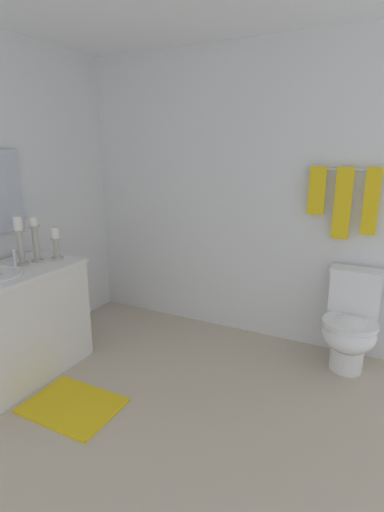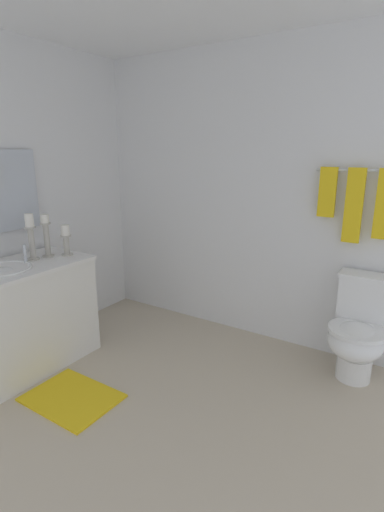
{
  "view_description": "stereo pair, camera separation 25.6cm",
  "coord_description": "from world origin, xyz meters",
  "px_view_note": "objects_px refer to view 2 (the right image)",
  "views": [
    {
      "loc": [
        1.11,
        -1.81,
        1.61
      ],
      "look_at": [
        0.0,
        0.4,
        0.93
      ],
      "focal_mm": 26.95,
      "sensor_mm": 36.0,
      "label": 1
    },
    {
      "loc": [
        1.34,
        -1.68,
        1.61
      ],
      "look_at": [
        0.0,
        0.4,
        0.93
      ],
      "focal_mm": 26.95,
      "sensor_mm": 36.0,
      "label": 2
    }
  ],
  "objects_px": {
    "towel_bar": "(358,170)",
    "towel_center": "(354,206)",
    "candle_holder_tall": "(66,239)",
    "candle_holder_short": "(46,235)",
    "towel_near_vanity": "(327,192)",
    "vanity_cabinet": "(9,322)",
    "towel_near_corner": "(384,204)",
    "candle_holder_mid": "(31,235)",
    "bath_mat": "(72,398)",
    "toilet": "(358,331)",
    "sink_basin": "(3,275)"
  },
  "relations": [
    {
      "from": "candle_holder_short",
      "to": "towel_bar",
      "type": "distance_m",
      "value": 2.35
    },
    {
      "from": "vanity_cabinet",
      "to": "candle_holder_tall",
      "type": "bearing_deg",
      "value": 81.17
    },
    {
      "from": "towel_near_vanity",
      "to": "towel_center",
      "type": "distance_m",
      "value": 0.21
    },
    {
      "from": "candle_holder_mid",
      "to": "towel_bar",
      "type": "xyz_separation_m",
      "value": [
        2.03,
        1.24,
        0.48
      ]
    },
    {
      "from": "towel_center",
      "to": "bath_mat",
      "type": "xyz_separation_m",
      "value": [
        -1.38,
        -1.5,
        -1.22
      ]
    },
    {
      "from": "candle_holder_short",
      "to": "towel_near_corner",
      "type": "distance_m",
      "value": 2.48
    },
    {
      "from": "toilet",
      "to": "candle_holder_short",
      "type": "bearing_deg",
      "value": -157.41
    },
    {
      "from": "candle_holder_tall",
      "to": "bath_mat",
      "type": "relative_size",
      "value": 0.41
    },
    {
      "from": "towel_bar",
      "to": "towel_center",
      "type": "distance_m",
      "value": 0.25
    },
    {
      "from": "candle_holder_short",
      "to": "bath_mat",
      "type": "bearing_deg",
      "value": -31.82
    },
    {
      "from": "candle_holder_short",
      "to": "towel_near_corner",
      "type": "xyz_separation_m",
      "value": [
        2.2,
        1.11,
        0.27
      ]
    },
    {
      "from": "sink_basin",
      "to": "candle_holder_mid",
      "type": "bearing_deg",
      "value": 96.91
    },
    {
      "from": "vanity_cabinet",
      "to": "towel_near_corner",
      "type": "distance_m",
      "value": 2.79
    },
    {
      "from": "candle_holder_tall",
      "to": "towel_bar",
      "type": "bearing_deg",
      "value": 27.77
    },
    {
      "from": "candle_holder_mid",
      "to": "bath_mat",
      "type": "xyz_separation_m",
      "value": [
        0.66,
        -0.28,
        -0.99
      ]
    },
    {
      "from": "candle_holder_short",
      "to": "towel_near_vanity",
      "type": "distance_m",
      "value": 2.15
    },
    {
      "from": "sink_basin",
      "to": "candle_holder_short",
      "type": "distance_m",
      "value": 0.45
    },
    {
      "from": "sink_basin",
      "to": "towel_near_corner",
      "type": "distance_m",
      "value": 2.7
    },
    {
      "from": "vanity_cabinet",
      "to": "towel_center",
      "type": "relative_size",
      "value": 2.33
    },
    {
      "from": "vanity_cabinet",
      "to": "towel_near_vanity",
      "type": "xyz_separation_m",
      "value": [
        1.81,
        1.5,
        0.91
      ]
    },
    {
      "from": "toilet",
      "to": "bath_mat",
      "type": "relative_size",
      "value": 1.25
    },
    {
      "from": "candle_holder_tall",
      "to": "towel_center",
      "type": "bearing_deg",
      "value": 27.35
    },
    {
      "from": "towel_near_corner",
      "to": "sink_basin",
      "type": "bearing_deg",
      "value": -145.67
    },
    {
      "from": "candle_holder_short",
      "to": "towel_near_vanity",
      "type": "relative_size",
      "value": 0.92
    },
    {
      "from": "candle_holder_mid",
      "to": "towel_near_corner",
      "type": "relative_size",
      "value": 0.73
    },
    {
      "from": "candle_holder_short",
      "to": "toilet",
      "type": "xyz_separation_m",
      "value": [
        2.17,
        0.9,
        -0.62
      ]
    },
    {
      "from": "candle_holder_tall",
      "to": "candle_holder_short",
      "type": "bearing_deg",
      "value": -127.46
    },
    {
      "from": "towel_near_vanity",
      "to": "toilet",
      "type": "bearing_deg",
      "value": -30.1
    },
    {
      "from": "towel_center",
      "to": "towel_near_corner",
      "type": "bearing_deg",
      "value": 0.0
    },
    {
      "from": "towel_bar",
      "to": "towel_near_vanity",
      "type": "distance_m",
      "value": 0.25
    },
    {
      "from": "towel_near_vanity",
      "to": "vanity_cabinet",
      "type": "bearing_deg",
      "value": -140.35
    },
    {
      "from": "toilet",
      "to": "towel_near_corner",
      "type": "distance_m",
      "value": 0.91
    },
    {
      "from": "vanity_cabinet",
      "to": "towel_bar",
      "type": "relative_size",
      "value": 2.16
    },
    {
      "from": "towel_near_vanity",
      "to": "candle_holder_mid",
      "type": "bearing_deg",
      "value": -146.45
    },
    {
      "from": "sink_basin",
      "to": "towel_bar",
      "type": "bearing_deg",
      "value": 37.15
    },
    {
      "from": "towel_near_corner",
      "to": "bath_mat",
      "type": "distance_m",
      "value": 2.5
    },
    {
      "from": "sink_basin",
      "to": "towel_bar",
      "type": "xyz_separation_m",
      "value": [
        2.0,
        1.52,
        0.71
      ]
    },
    {
      "from": "sink_basin",
      "to": "vanity_cabinet",
      "type": "bearing_deg",
      "value": -90.0
    },
    {
      "from": "vanity_cabinet",
      "to": "candle_holder_short",
      "type": "xyz_separation_m",
      "value": [
        -0.01,
        0.39,
        0.58
      ]
    },
    {
      "from": "towel_near_corner",
      "to": "candle_holder_mid",
      "type": "bearing_deg",
      "value": -151.25
    },
    {
      "from": "towel_near_corner",
      "to": "candle_holder_short",
      "type": "bearing_deg",
      "value": -153.31
    },
    {
      "from": "sink_basin",
      "to": "towel_near_corner",
      "type": "height_order",
      "value": "towel_near_corner"
    },
    {
      "from": "towel_center",
      "to": "candle_holder_mid",
      "type": "bearing_deg",
      "value": -149.02
    },
    {
      "from": "toilet",
      "to": "towel_near_corner",
      "type": "xyz_separation_m",
      "value": [
        0.03,
        0.2,
        0.88
      ]
    },
    {
      "from": "vanity_cabinet",
      "to": "candle_holder_tall",
      "type": "distance_m",
      "value": 0.74
    },
    {
      "from": "candle_holder_short",
      "to": "towel_near_vanity",
      "type": "bearing_deg",
      "value": 31.35
    },
    {
      "from": "candle_holder_mid",
      "to": "towel_near_corner",
      "type": "height_order",
      "value": "towel_near_corner"
    },
    {
      "from": "vanity_cabinet",
      "to": "towel_near_corner",
      "type": "bearing_deg",
      "value": 34.35
    },
    {
      "from": "vanity_cabinet",
      "to": "candle_holder_tall",
      "type": "height_order",
      "value": "candle_holder_tall"
    },
    {
      "from": "candle_holder_mid",
      "to": "towel_center",
      "type": "bearing_deg",
      "value": 30.98
    }
  ]
}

